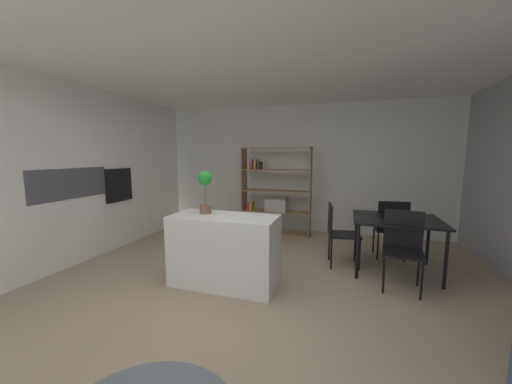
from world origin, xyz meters
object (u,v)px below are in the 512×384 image
dining_table (396,223)px  dining_chair_near (403,243)px  built_in_oven (119,185)px  open_bookshelf (273,196)px  kitchen_island (225,250)px  dining_chair_island_side (337,229)px  potted_plant_on_island (205,187)px  dining_chair_far (391,225)px

dining_table → dining_chair_near: size_ratio=1.19×
built_in_oven → open_bookshelf: bearing=36.5°
built_in_oven → open_bookshelf: open_bookshelf is taller
kitchen_island → open_bookshelf: size_ratio=0.74×
dining_chair_island_side → dining_chair_near: dining_chair_near is taller
built_in_oven → dining_table: (4.53, 0.29, -0.43)m
built_in_oven → potted_plant_on_island: bearing=-19.8°
kitchen_island → dining_table: bearing=27.7°
kitchen_island → potted_plant_on_island: potted_plant_on_island is taller
potted_plant_on_island → dining_chair_island_side: potted_plant_on_island is taller
open_bookshelf → built_in_oven: bearing=-143.5°
kitchen_island → dining_table: 2.42m
dining_chair_island_side → open_bookshelf: bearing=35.0°
built_in_oven → dining_chair_far: bearing=9.9°
kitchen_island → dining_chair_island_side: bearing=39.5°
potted_plant_on_island → open_bookshelf: open_bookshelf is taller
dining_table → dining_chair_far: size_ratio=1.21×
open_bookshelf → dining_table: 2.61m
open_bookshelf → dining_table: open_bookshelf is taller
kitchen_island → dining_chair_near: (2.15, 0.62, 0.12)m
potted_plant_on_island → dining_chair_near: size_ratio=0.57×
kitchen_island → dining_chair_near: size_ratio=1.40×
open_bookshelf → dining_chair_island_side: 2.03m
open_bookshelf → potted_plant_on_island: bearing=-95.8°
built_in_oven → open_bookshelf: 2.96m
built_in_oven → dining_chair_far: size_ratio=0.61×
built_in_oven → open_bookshelf: size_ratio=0.32×
open_bookshelf → dining_chair_island_side: size_ratio=1.93×
dining_chair_far → dining_table: bearing=83.1°
kitchen_island → dining_chair_near: 2.24m
open_bookshelf → dining_chair_near: open_bookshelf is taller
dining_chair_island_side → potted_plant_on_island: bearing=114.1°
open_bookshelf → dining_chair_far: open_bookshelf is taller
potted_plant_on_island → open_bookshelf: bearing=84.2°
dining_table → dining_chair_island_side: bearing=-179.0°
kitchen_island → dining_chair_island_side: size_ratio=1.44×
open_bookshelf → dining_chair_far: (2.18, -0.95, -0.24)m
potted_plant_on_island → dining_table: (2.43, 1.05, -0.54)m
dining_chair_island_side → dining_chair_far: (0.80, 0.52, 0.01)m
dining_chair_far → dining_chair_island_side: bearing=27.0°
built_in_oven → kitchen_island: built_in_oven is taller
open_bookshelf → kitchen_island: bearing=-89.2°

